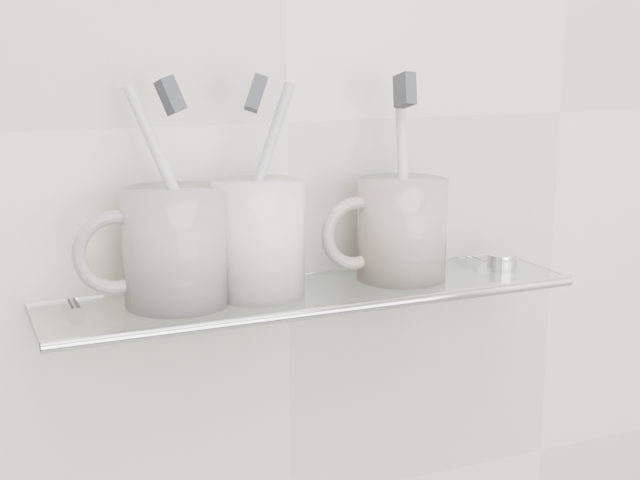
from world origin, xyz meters
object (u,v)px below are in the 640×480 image
mug_left (176,247)px  mug_center (258,239)px  shelf_glass (313,294)px  mug_right (402,229)px

mug_left → mug_center: 0.08m
shelf_glass → mug_left: size_ratio=4.90×
shelf_glass → mug_left: (-0.13, 0.00, 0.06)m
shelf_glass → mug_center: (-0.05, 0.00, 0.06)m
mug_center → mug_right: bearing=-3.1°
mug_center → mug_right: (0.15, 0.00, -0.00)m
mug_center → shelf_glass: bearing=-8.7°
mug_left → shelf_glass: bearing=-20.8°
shelf_glass → mug_center: bearing=174.4°
shelf_glass → mug_right: bearing=3.0°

